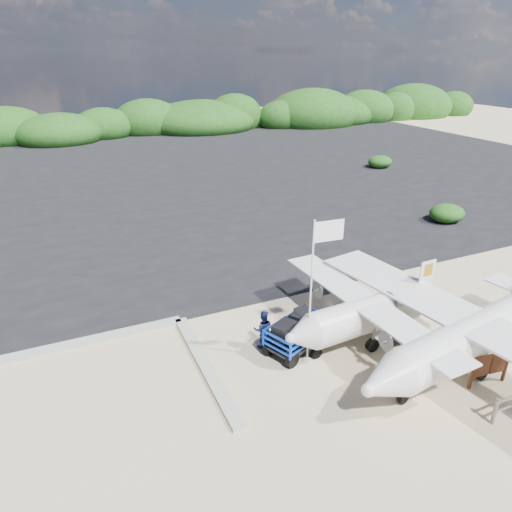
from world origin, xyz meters
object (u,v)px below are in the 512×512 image
(baggage_cart, at_px, (297,348))
(crew_a, at_px, (334,320))
(crew_b, at_px, (263,330))
(aircraft_large, at_px, (342,167))
(flagpole, at_px, (307,359))
(aircraft_small, at_px, (77,175))
(signboard, at_px, (485,384))
(crew_c, at_px, (366,310))

(baggage_cart, height_order, crew_a, crew_a)
(crew_b, xyz_separation_m, aircraft_large, (20.67, 25.11, -0.82))
(baggage_cart, distance_m, crew_b, 1.60)
(flagpole, bearing_deg, baggage_cart, 90.73)
(aircraft_small, bearing_deg, flagpole, 96.63)
(signboard, relative_size, crew_c, 0.94)
(baggage_cart, xyz_separation_m, crew_a, (1.81, 0.20, 0.75))
(baggage_cart, bearing_deg, flagpole, -111.83)
(aircraft_small, bearing_deg, crew_b, 94.98)
(baggage_cart, bearing_deg, aircraft_small, 77.37)
(crew_b, distance_m, crew_c, 4.60)
(crew_c, bearing_deg, crew_b, 3.38)
(crew_b, bearing_deg, baggage_cart, 170.60)
(baggage_cart, height_order, flagpole, flagpole)
(crew_a, distance_m, aircraft_small, 33.96)
(flagpole, relative_size, aircraft_large, 0.42)
(signboard, xyz_separation_m, crew_c, (-1.76, 4.80, 0.88))
(signboard, relative_size, aircraft_small, 0.21)
(crew_b, bearing_deg, signboard, 159.72)
(aircraft_large, xyz_separation_m, aircraft_small, (-25.30, 7.50, 0.00))
(flagpole, relative_size, crew_c, 3.26)
(signboard, relative_size, crew_b, 1.01)
(baggage_cart, height_order, crew_b, crew_b)
(crew_a, xyz_separation_m, aircraft_large, (17.66, 25.59, -0.75))
(crew_b, bearing_deg, crew_c, -166.93)
(flagpole, height_order, crew_c, flagpole)
(crew_a, bearing_deg, signboard, 130.99)
(crew_c, distance_m, aircraft_large, 30.31)
(flagpole, xyz_separation_m, aircraft_small, (-5.84, 34.05, 0.00))
(flagpole, bearing_deg, aircraft_large, 53.76)
(baggage_cart, height_order, aircraft_small, aircraft_small)
(baggage_cart, xyz_separation_m, aircraft_large, (19.47, 25.78, 0.00))
(signboard, xyz_separation_m, aircraft_large, (14.35, 30.46, 0.00))
(signboard, bearing_deg, flagpole, 149.46)
(baggage_cart, xyz_separation_m, crew_c, (3.36, 0.13, 0.88))
(baggage_cart, relative_size, signboard, 1.74)
(signboard, distance_m, crew_c, 5.19)
(aircraft_large, height_order, aircraft_small, aircraft_large)
(crew_c, bearing_deg, signboard, 120.44)
(signboard, xyz_separation_m, crew_b, (-6.33, 5.35, 0.82))
(flagpole, bearing_deg, signboard, -37.37)
(crew_b, bearing_deg, crew_a, -169.10)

